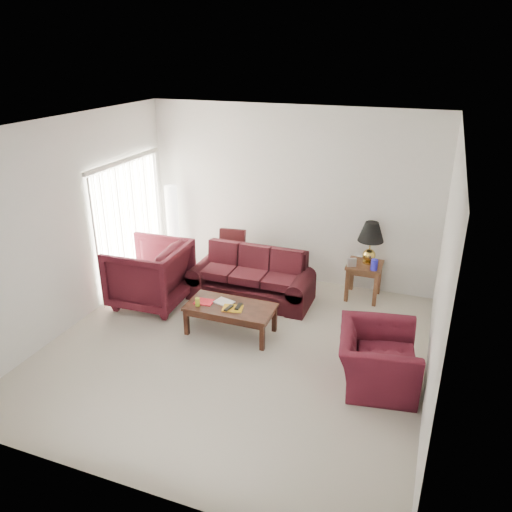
{
  "coord_description": "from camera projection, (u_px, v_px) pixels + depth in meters",
  "views": [
    {
      "loc": [
        2.31,
        -5.35,
        3.85
      ],
      "look_at": [
        0.0,
        0.85,
        1.05
      ],
      "focal_mm": 35.0,
      "sensor_mm": 36.0,
      "label": 1
    }
  ],
  "objects": [
    {
      "name": "remote_b",
      "position": [
        238.0,
        306.0,
        7.0
      ],
      "size": [
        0.07,
        0.19,
        0.02
      ],
      "primitive_type": "cube",
      "rotation": [
        0.0,
        0.0,
        0.06
      ],
      "color": "black",
      "rests_on": "coffee_table"
    },
    {
      "name": "floor",
      "position": [
        234.0,
        349.0,
        6.86
      ],
      "size": [
        5.0,
        5.0,
        0.0
      ],
      "primitive_type": "plane",
      "color": "beige",
      "rests_on": "ground"
    },
    {
      "name": "end_table",
      "position": [
        363.0,
        281.0,
        8.15
      ],
      "size": [
        0.56,
        0.56,
        0.6
      ],
      "primitive_type": null,
      "rotation": [
        0.0,
        0.0,
        0.02
      ],
      "color": "#52391C",
      "rests_on": "ground"
    },
    {
      "name": "armchair_right",
      "position": [
        377.0,
        358.0,
        6.05
      ],
      "size": [
        1.09,
        1.21,
        0.69
      ],
      "primitive_type": "imported",
      "rotation": [
        0.0,
        0.0,
        1.73
      ],
      "color": "#45101B",
      "rests_on": "ground"
    },
    {
      "name": "magazine_white",
      "position": [
        224.0,
        302.0,
        7.17
      ],
      "size": [
        0.31,
        0.26,
        0.02
      ],
      "primitive_type": "cube",
      "rotation": [
        0.0,
        0.0,
        -0.26
      ],
      "color": "silver",
      "rests_on": "coffee_table"
    },
    {
      "name": "sofa",
      "position": [
        251.0,
        276.0,
        8.06
      ],
      "size": [
        2.04,
        1.0,
        0.81
      ],
      "primitive_type": null,
      "rotation": [
        0.0,
        0.0,
        -0.07
      ],
      "color": "black",
      "rests_on": "ground"
    },
    {
      "name": "remote_a",
      "position": [
        229.0,
        308.0,
        6.96
      ],
      "size": [
        0.08,
        0.18,
        0.02
      ],
      "primitive_type": "cube",
      "rotation": [
        0.0,
        0.0,
        -0.17
      ],
      "color": "black",
      "rests_on": "coffee_table"
    },
    {
      "name": "floor_lamp",
      "position": [
        173.0,
        227.0,
        9.14
      ],
      "size": [
        0.28,
        0.28,
        1.57
      ],
      "primitive_type": null,
      "rotation": [
        0.0,
        0.0,
        0.11
      ],
      "color": "white",
      "rests_on": "ground"
    },
    {
      "name": "clock",
      "position": [
        352.0,
        263.0,
        7.91
      ],
      "size": [
        0.15,
        0.1,
        0.14
      ],
      "primitive_type": "cube",
      "rotation": [
        0.0,
        0.0,
        0.43
      ],
      "color": "#B1B1B5",
      "rests_on": "end_table"
    },
    {
      "name": "throw_pillow",
      "position": [
        232.0,
        242.0,
        8.71
      ],
      "size": [
        0.47,
        0.27,
        0.47
      ],
      "primitive_type": "cube",
      "rotation": [
        -0.21,
        0.0,
        0.12
      ],
      "color": "black",
      "rests_on": "sofa"
    },
    {
      "name": "magazine_red",
      "position": [
        204.0,
        302.0,
        7.17
      ],
      "size": [
        0.27,
        0.21,
        0.02
      ],
      "primitive_type": "cube",
      "rotation": [
        0.0,
        0.0,
        0.06
      ],
      "color": "red",
      "rests_on": "coffee_table"
    },
    {
      "name": "armchair_left",
      "position": [
        150.0,
        274.0,
        7.9
      ],
      "size": [
        1.16,
        1.13,
        1.02
      ],
      "primitive_type": "imported",
      "rotation": [
        0.0,
        0.0,
        -1.53
      ],
      "color": "#3B0D15",
      "rests_on": "ground"
    },
    {
      "name": "coffee_table",
      "position": [
        231.0,
        319.0,
        7.17
      ],
      "size": [
        1.34,
        0.81,
        0.44
      ],
      "primitive_type": null,
      "rotation": [
        0.0,
        0.0,
        -0.15
      ],
      "color": "black",
      "rests_on": "ground"
    },
    {
      "name": "yellow_glass",
      "position": [
        198.0,
        302.0,
        7.06
      ],
      "size": [
        0.09,
        0.09,
        0.12
      ],
      "primitive_type": "cylinder",
      "rotation": [
        0.0,
        0.0,
        0.36
      ],
      "color": "gold",
      "rests_on": "coffee_table"
    },
    {
      "name": "picture_frame",
      "position": [
        359.0,
        255.0,
        8.16
      ],
      "size": [
        0.16,
        0.18,
        0.05
      ],
      "primitive_type": "cube",
      "rotation": [
        1.36,
        0.0,
        -0.21
      ],
      "color": "silver",
      "rests_on": "end_table"
    },
    {
      "name": "blue_canister",
      "position": [
        374.0,
        265.0,
        7.79
      ],
      "size": [
        0.12,
        0.12,
        0.17
      ],
      "primitive_type": "cylinder",
      "rotation": [
        0.0,
        0.0,
        -0.1
      ],
      "color": "#1F1CBA",
      "rests_on": "end_table"
    },
    {
      "name": "table_lamp",
      "position": [
        370.0,
        243.0,
        7.94
      ],
      "size": [
        0.47,
        0.47,
        0.69
      ],
      "primitive_type": null,
      "rotation": [
        0.0,
        0.0,
        0.16
      ],
      "color": "#B68D39",
      "rests_on": "end_table"
    },
    {
      "name": "blinds",
      "position": [
        130.0,
        225.0,
        8.34
      ],
      "size": [
        0.1,
        2.0,
        2.16
      ],
      "primitive_type": "cube",
      "color": "silver",
      "rests_on": "ground"
    },
    {
      "name": "magazine_orange",
      "position": [
        233.0,
        308.0,
        7.0
      ],
      "size": [
        0.32,
        0.26,
        0.02
      ],
      "primitive_type": "cube",
      "rotation": [
        0.0,
        0.0,
        0.21
      ],
      "color": "gold",
      "rests_on": "coffee_table"
    }
  ]
}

